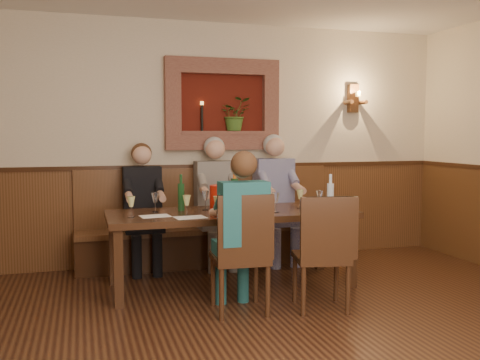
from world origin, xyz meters
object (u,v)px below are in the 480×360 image
object	(u,v)px
chair_near_right	(321,276)
water_bottle	(330,197)
person_bench_mid	(217,213)
person_bench_right	(276,209)
person_bench_left	(144,219)
wine_bottle_green_a	(235,193)
spittoon_bucket	(222,199)
wine_bottle_green_b	(181,196)
dining_table	(232,219)
chair_near_left	(240,278)
bench	(210,236)
person_chair_front	(240,247)

from	to	relation	value
chair_near_right	water_bottle	world-z (taller)	water_bottle
person_bench_mid	person_bench_right	size ratio (longest dim) A/B	0.98
person_bench_left	water_bottle	world-z (taller)	person_bench_left
person_bench_mid	wine_bottle_green_a	size ratio (longest dim) A/B	3.63
spittoon_bucket	wine_bottle_green_b	xyz separation A→B (m)	(-0.35, 0.23, 0.01)
dining_table	wine_bottle_green_a	distance (m)	0.25
chair_near_left	wine_bottle_green_b	world-z (taller)	wine_bottle_green_b
bench	dining_table	bearing A→B (deg)	-90.00
dining_table	bench	xyz separation A→B (m)	(0.00, 0.94, -0.35)
spittoon_bucket	wine_bottle_green_a	world-z (taller)	wine_bottle_green_a
wine_bottle_green_b	person_chair_front	bearing A→B (deg)	-71.00
wine_bottle_green_a	chair_near_right	bearing A→B (deg)	-62.37
person_bench_right	wine_bottle_green_a	distance (m)	1.10
person_bench_mid	wine_bottle_green_a	xyz separation A→B (m)	(-0.01, -0.77, 0.31)
spittoon_bucket	water_bottle	world-z (taller)	water_bottle
chair_near_right	person_bench_left	world-z (taller)	person_bench_left
bench	water_bottle	distance (m)	1.66
spittoon_bucket	wine_bottle_green_a	size ratio (longest dim) A/B	0.65
person_bench_right	person_bench_left	bearing A→B (deg)	179.89
person_bench_right	person_chair_front	xyz separation A→B (m)	(-0.92, -1.61, -0.06)
chair_near_right	person_bench_right	bearing A→B (deg)	94.13
bench	person_bench_mid	distance (m)	0.31
person_bench_mid	dining_table	bearing A→B (deg)	-93.84
chair_near_left	person_chair_front	xyz separation A→B (m)	(0.00, -0.01, 0.27)
person_bench_mid	water_bottle	world-z (taller)	person_bench_mid
chair_near_right	person_bench_mid	world-z (taller)	person_bench_mid
spittoon_bucket	water_bottle	xyz separation A→B (m)	(1.02, -0.26, 0.02)
chair_near_left	person_bench_right	xyz separation A→B (m)	(0.92, 1.61, 0.33)
person_chair_front	wine_bottle_green_a	xyz separation A→B (m)	(0.19, 0.84, 0.35)
person_bench_left	person_chair_front	size ratio (longest dim) A/B	1.03
chair_near_left	water_bottle	size ratio (longest dim) A/B	2.77
person_chair_front	water_bottle	xyz separation A→B (m)	(1.05, 0.46, 0.34)
person_bench_left	spittoon_bucket	world-z (taller)	person_bench_left
bench	spittoon_bucket	size ratio (longest dim) A/B	11.41
dining_table	chair_near_right	bearing A→B (deg)	-58.53
person_bench_mid	spittoon_bucket	distance (m)	0.95
person_bench_mid	person_chair_front	distance (m)	1.63
chair_near_right	person_bench_left	bearing A→B (deg)	138.96
wine_bottle_green_a	bench	bearing A→B (deg)	93.05
bench	person_bench_left	xyz separation A→B (m)	(-0.77, -0.11, 0.25)
bench	chair_near_left	world-z (taller)	bench
bench	chair_near_right	distance (m)	1.92
wine_bottle_green_b	bench	bearing A→B (deg)	58.70
wine_bottle_green_a	wine_bottle_green_b	xyz separation A→B (m)	(-0.52, 0.11, -0.02)
dining_table	person_chair_front	world-z (taller)	person_chair_front
person_chair_front	wine_bottle_green_b	bearing A→B (deg)	109.00
person_bench_right	wine_bottle_green_a	xyz separation A→B (m)	(-0.73, -0.77, 0.29)
spittoon_bucket	wine_bottle_green_b	distance (m)	0.42
dining_table	wine_bottle_green_a	world-z (taller)	wine_bottle_green_a
person_bench_right	water_bottle	bearing A→B (deg)	-83.86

